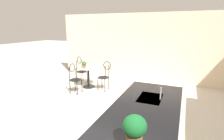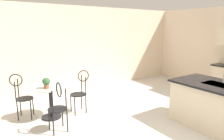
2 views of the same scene
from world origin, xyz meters
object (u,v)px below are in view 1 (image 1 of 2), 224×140
chair_by_island (105,75)px  chair_toward_desk (74,77)px  bistro_table (88,75)px  chair_near_window (81,69)px  potted_plant_on_table (84,64)px  potted_plant_counter_far (135,129)px

chair_by_island → chair_toward_desk: (0.66, -0.78, 0.00)m
bistro_table → chair_near_window: 0.65m
bistro_table → chair_by_island: 0.71m
potted_plant_on_table → chair_by_island: bearing=90.8°
chair_by_island → potted_plant_counter_far: 4.25m
chair_toward_desk → potted_plant_counter_far: (3.01, 2.86, 0.56)m
chair_by_island → chair_toward_desk: same height
chair_near_window → potted_plant_counter_far: bearing=39.0°
bistro_table → chair_near_window: (-0.34, -0.54, 0.13)m
potted_plant_on_table → chair_toward_desk: bearing=1.2°
chair_by_island → potted_plant_counter_far: bearing=29.5°
bistro_table → chair_toward_desk: 0.76m
chair_toward_desk → potted_plant_on_table: size_ratio=4.40×
bistro_table → chair_by_island: (0.09, 0.70, 0.13)m
potted_plant_counter_far → chair_by_island: bearing=-150.5°
bistro_table → potted_plant_on_table: size_ratio=3.38×
chair_toward_desk → potted_plant_on_table: 0.71m
chair_toward_desk → chair_near_window: bearing=-157.4°
bistro_table → potted_plant_on_table: potted_plant_on_table is taller
chair_toward_desk → chair_by_island: bearing=130.1°
chair_near_window → chair_by_island: same height
chair_toward_desk → potted_plant_on_table: bearing=-178.8°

